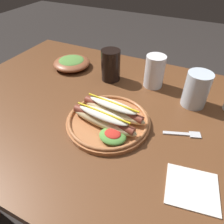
# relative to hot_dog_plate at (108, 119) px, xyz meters

# --- Properties ---
(ground_plane) EXTENTS (8.00, 8.00, 0.00)m
(ground_plane) POSITION_rel_hot_dog_plate_xyz_m (0.03, 0.08, -0.77)
(ground_plane) COLOR #2D2826
(dining_table) EXTENTS (1.45, 0.89, 0.74)m
(dining_table) POSITION_rel_hot_dog_plate_xyz_m (0.03, 0.08, -0.12)
(dining_table) COLOR brown
(dining_table) RESTS_ON ground_plane
(hot_dog_plate) EXTENTS (0.28, 0.28, 0.08)m
(hot_dog_plate) POSITION_rel_hot_dog_plate_xyz_m (0.00, 0.00, 0.00)
(hot_dog_plate) COLOR #B77042
(hot_dog_plate) RESTS_ON dining_table
(fork) EXTENTS (0.12, 0.06, 0.00)m
(fork) POSITION_rel_hot_dog_plate_xyz_m (0.25, 0.07, -0.02)
(fork) COLOR silver
(fork) RESTS_ON dining_table
(soda_cup) EXTENTS (0.08, 0.08, 0.14)m
(soda_cup) POSITION_rel_hot_dog_plate_xyz_m (-0.12, 0.27, 0.04)
(soda_cup) COLOR black
(soda_cup) RESTS_ON dining_table
(water_cup) EXTENTS (0.09, 0.09, 0.13)m
(water_cup) POSITION_rel_hot_dog_plate_xyz_m (0.24, 0.24, 0.04)
(water_cup) COLOR silver
(water_cup) RESTS_ON dining_table
(extra_cup) EXTENTS (0.08, 0.08, 0.13)m
(extra_cup) POSITION_rel_hot_dog_plate_xyz_m (0.06, 0.30, 0.04)
(extra_cup) COLOR white
(extra_cup) RESTS_ON dining_table
(side_bowl) EXTENTS (0.18, 0.18, 0.05)m
(side_bowl) POSITION_rel_hot_dog_plate_xyz_m (-0.35, 0.29, -0.00)
(side_bowl) COLOR brown
(side_bowl) RESTS_ON dining_table
(napkin) EXTENTS (0.15, 0.14, 0.00)m
(napkin) POSITION_rel_hot_dog_plate_xyz_m (0.30, -0.12, -0.02)
(napkin) COLOR white
(napkin) RESTS_ON dining_table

